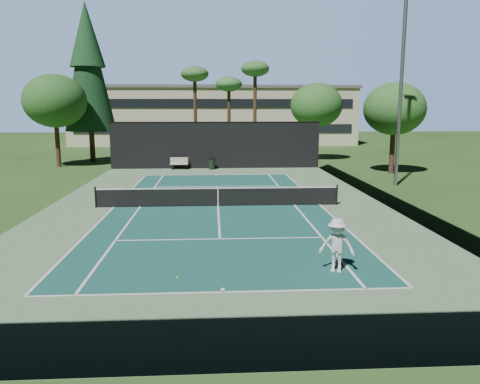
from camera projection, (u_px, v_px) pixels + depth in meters
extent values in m
plane|color=#294F1D|center=(218.00, 206.00, 24.90)|extent=(160.00, 160.00, 0.00)
cube|color=#62885F|center=(218.00, 206.00, 24.90)|extent=(18.00, 32.00, 0.01)
cube|color=#1A544D|center=(218.00, 206.00, 24.90)|extent=(10.97, 23.77, 0.01)
cube|color=white|center=(223.00, 292.00, 13.22)|extent=(10.97, 0.10, 0.01)
cube|color=white|center=(216.00, 175.00, 36.57)|extent=(10.97, 0.10, 0.01)
cube|color=white|center=(220.00, 239.00, 18.61)|extent=(8.23, 0.10, 0.01)
cube|color=white|center=(217.00, 186.00, 31.18)|extent=(8.23, 0.10, 0.01)
cube|color=white|center=(114.00, 207.00, 24.58)|extent=(0.10, 23.77, 0.01)
cube|color=white|center=(320.00, 205.00, 25.21)|extent=(0.10, 23.77, 0.01)
cube|color=white|center=(140.00, 207.00, 24.66)|extent=(0.10, 23.77, 0.01)
cube|color=white|center=(295.00, 205.00, 25.13)|extent=(0.10, 23.77, 0.01)
cube|color=white|center=(218.00, 206.00, 24.90)|extent=(0.10, 12.80, 0.01)
cube|color=white|center=(223.00, 290.00, 13.36)|extent=(0.10, 0.30, 0.01)
cube|color=white|center=(216.00, 175.00, 36.43)|extent=(0.10, 0.30, 0.01)
cylinder|color=black|center=(96.00, 197.00, 24.44)|extent=(0.10, 0.10, 1.10)
cylinder|color=black|center=(337.00, 195.00, 25.17)|extent=(0.10, 0.10, 1.10)
cube|color=black|center=(218.00, 197.00, 24.81)|extent=(12.80, 0.02, 0.92)
cube|color=white|center=(218.00, 188.00, 24.73)|extent=(12.80, 0.04, 0.07)
cube|color=white|center=(218.00, 197.00, 24.81)|extent=(0.05, 0.03, 0.92)
cube|color=black|center=(216.00, 145.00, 40.27)|extent=(18.00, 0.04, 4.00)
cube|color=black|center=(227.00, 277.00, 8.82)|extent=(18.00, 0.04, 4.00)
cube|color=black|center=(386.00, 168.00, 25.06)|extent=(0.04, 32.00, 4.00)
cube|color=black|center=(43.00, 170.00, 24.04)|extent=(0.04, 32.00, 4.00)
cube|color=black|center=(216.00, 122.00, 39.92)|extent=(18.00, 0.06, 0.06)
imported|color=silver|center=(337.00, 245.00, 14.79)|extent=(1.28, 1.00, 1.75)
sphere|color=yellow|center=(177.00, 277.00, 14.34)|extent=(0.07, 0.07, 0.07)
sphere|color=#B5CB2E|center=(156.00, 194.00, 28.19)|extent=(0.06, 0.06, 0.06)
sphere|color=#CDEE36|center=(238.00, 191.00, 29.27)|extent=(0.07, 0.07, 0.07)
sphere|color=#D8EB35|center=(108.00, 192.00, 28.84)|extent=(0.07, 0.07, 0.07)
cube|color=#B9B09A|center=(179.00, 164.00, 39.78)|extent=(1.50, 0.45, 0.05)
cube|color=beige|center=(179.00, 161.00, 39.93)|extent=(1.50, 0.06, 0.55)
cube|color=black|center=(172.00, 167.00, 39.79)|extent=(0.06, 0.40, 0.42)
cube|color=black|center=(186.00, 167.00, 39.86)|extent=(0.06, 0.40, 0.42)
cylinder|color=black|center=(212.00, 164.00, 39.83)|extent=(0.52, 0.52, 0.90)
cylinder|color=black|center=(212.00, 159.00, 39.75)|extent=(0.56, 0.56, 0.05)
cylinder|color=#492E1F|center=(92.00, 143.00, 45.52)|extent=(0.50, 0.50, 3.60)
cone|color=#123219|center=(88.00, 67.00, 44.25)|extent=(4.80, 4.80, 12.00)
cone|color=#163C1E|center=(86.00, 34.00, 43.72)|extent=(3.30, 3.30, 6.00)
cylinder|color=#432E1D|center=(195.00, 117.00, 47.62)|extent=(0.36, 0.36, 8.55)
ellipsoid|color=#39682E|center=(195.00, 74.00, 46.86)|extent=(2.80, 2.80, 1.54)
cylinder|color=#432B1C|center=(229.00, 121.00, 49.86)|extent=(0.36, 0.36, 7.65)
ellipsoid|color=#336E31|center=(229.00, 84.00, 49.18)|extent=(2.80, 2.80, 1.54)
cylinder|color=#47341E|center=(255.00, 115.00, 46.93)|extent=(0.36, 0.36, 9.00)
ellipsoid|color=#33672E|center=(255.00, 69.00, 46.14)|extent=(2.80, 2.80, 1.54)
cylinder|color=#4E3621|center=(315.00, 143.00, 46.78)|extent=(0.40, 0.40, 3.52)
ellipsoid|color=#2C6125|center=(316.00, 105.00, 46.13)|extent=(5.12, 5.12, 4.35)
cylinder|color=#4F3122|center=(392.00, 153.00, 37.20)|extent=(0.40, 0.40, 3.30)
ellipsoid|color=#2F6326|center=(395.00, 109.00, 36.59)|extent=(4.80, 4.80, 4.08)
cylinder|color=#4D3021|center=(58.00, 146.00, 41.46)|extent=(0.40, 0.40, 3.74)
ellipsoid|color=#285C23|center=(55.00, 101.00, 40.77)|extent=(5.44, 5.44, 4.62)
cube|color=beige|center=(214.00, 116.00, 69.40)|extent=(40.00, 12.00, 8.00)
cube|color=#59595B|center=(214.00, 88.00, 68.67)|extent=(40.50, 12.50, 0.40)
cube|color=black|center=(215.00, 129.00, 63.73)|extent=(38.00, 0.15, 1.20)
cube|color=black|center=(214.00, 103.00, 63.13)|extent=(38.00, 0.15, 1.20)
cylinder|color=#95989E|center=(401.00, 95.00, 30.42)|extent=(0.24, 0.24, 12.00)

